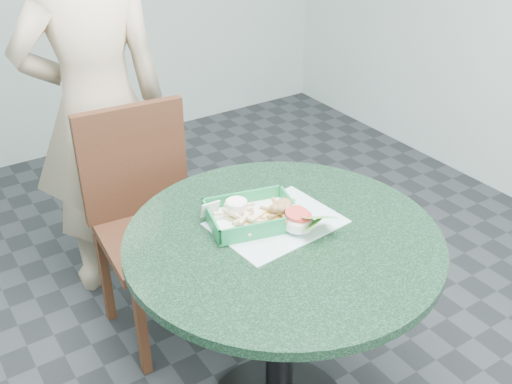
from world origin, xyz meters
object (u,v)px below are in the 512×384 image
diner_person (95,89)px  food_basket (252,223)px  sauce_ramekin (236,213)px  cafe_table (282,286)px  crab_sandwich (280,211)px  dining_chair (149,210)px

diner_person → food_basket: size_ratio=7.04×
food_basket → sauce_ramekin: 0.06m
cafe_table → crab_sandwich: (0.04, 0.07, 0.22)m
cafe_table → crab_sandwich: bearing=60.7°
dining_chair → food_basket: (0.09, -0.60, 0.23)m
cafe_table → diner_person: 1.14m
dining_chair → food_basket: dining_chair is taller
food_basket → crab_sandwich: crab_sandwich is taller
diner_person → crab_sandwich: (0.20, -1.00, -0.12)m
food_basket → sauce_ramekin: size_ratio=3.97×
dining_chair → crab_sandwich: bearing=-69.8°
cafe_table → diner_person: bearing=98.6°
food_basket → cafe_table: bearing=-69.9°
crab_sandwich → sauce_ramekin: bearing=153.0°
cafe_table → sauce_ramekin: size_ratio=14.27×
dining_chair → food_basket: 0.65m
crab_sandwich → dining_chair: bearing=105.2°
sauce_ramekin → dining_chair: bearing=95.1°
cafe_table → sauce_ramekin: bearing=120.4°
food_basket → crab_sandwich: size_ratio=2.36×
cafe_table → dining_chair: bearing=100.5°
dining_chair → crab_sandwich: dining_chair is taller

